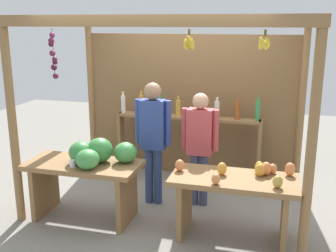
% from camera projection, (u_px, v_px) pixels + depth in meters
% --- Properties ---
extents(ground_plane, '(12.00, 12.00, 0.00)m').
position_uv_depth(ground_plane, '(172.00, 200.00, 5.54)').
color(ground_plane, gray).
rests_on(ground_plane, ground).
extents(market_stall, '(3.40, 2.18, 2.43)m').
position_uv_depth(market_stall, '(181.00, 92.00, 5.65)').
color(market_stall, olive).
rests_on(market_stall, ground).
extents(fruit_counter_left, '(1.38, 0.66, 1.02)m').
position_uv_depth(fruit_counter_left, '(91.00, 166.00, 4.86)').
color(fruit_counter_left, olive).
rests_on(fruit_counter_left, ground).
extents(fruit_counter_right, '(1.38, 0.64, 0.87)m').
position_uv_depth(fruit_counter_right, '(236.00, 191.00, 4.45)').
color(fruit_counter_right, olive).
rests_on(fruit_counter_right, ground).
extents(bottle_shelf_unit, '(2.18, 0.22, 1.36)m').
position_uv_depth(bottle_shelf_unit, '(187.00, 128.00, 6.05)').
color(bottle_shelf_unit, olive).
rests_on(bottle_shelf_unit, ground).
extents(vendor_man, '(0.48, 0.22, 1.62)m').
position_uv_depth(vendor_man, '(153.00, 133.00, 5.22)').
color(vendor_man, navy).
rests_on(vendor_man, ground).
extents(vendor_woman, '(0.48, 0.20, 1.50)m').
position_uv_depth(vendor_woman, '(200.00, 140.00, 5.19)').
color(vendor_woman, '#3F4462').
rests_on(vendor_woman, ground).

